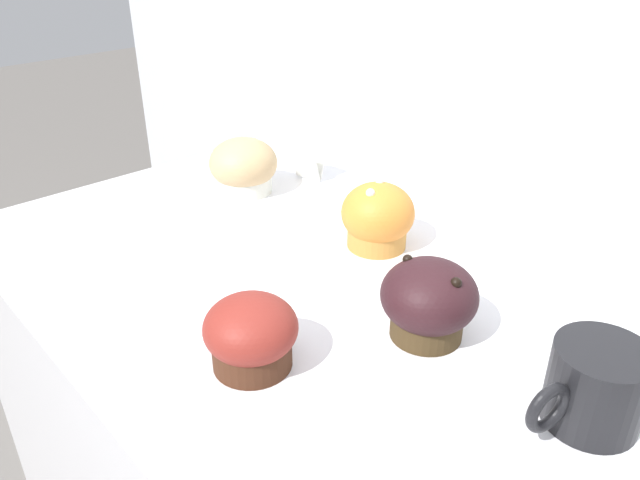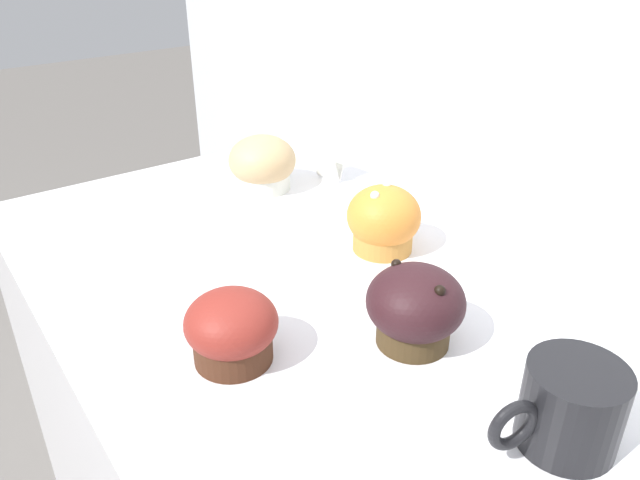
# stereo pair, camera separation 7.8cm
# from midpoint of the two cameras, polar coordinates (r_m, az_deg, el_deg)

# --- Properties ---
(wall_back) EXTENTS (3.20, 0.10, 1.80)m
(wall_back) POSITION_cam_midpoint_polar(r_m,az_deg,el_deg) (1.23, 20.38, 4.22)
(wall_back) COLOR silver
(wall_back) RESTS_ON ground
(muffin_front_center) EXTENTS (0.10, 0.10, 0.08)m
(muffin_front_center) POSITION_cam_midpoint_polar(r_m,az_deg,el_deg) (0.64, -9.87, -8.60)
(muffin_front_center) COLOR #452516
(muffin_front_center) RESTS_ON display_counter
(muffin_back_left) EXTENTS (0.11, 0.11, 0.09)m
(muffin_back_left) POSITION_cam_midpoint_polar(r_m,az_deg,el_deg) (1.02, -9.20, 6.56)
(muffin_back_left) COLOR silver
(muffin_back_left) RESTS_ON display_counter
(muffin_back_right) EXTENTS (0.10, 0.10, 0.10)m
(muffin_back_right) POSITION_cam_midpoint_polar(r_m,az_deg,el_deg) (0.84, 2.66, 1.99)
(muffin_back_right) COLOR #C7873B
(muffin_back_right) RESTS_ON display_counter
(muffin_front_left) EXTENTS (0.10, 0.10, 0.09)m
(muffin_front_left) POSITION_cam_midpoint_polar(r_m,az_deg,el_deg) (0.67, 6.53, -5.70)
(muffin_front_left) COLOR #3F2F19
(muffin_front_left) RESTS_ON display_counter
(coffee_cup) EXTENTS (0.09, 0.13, 0.08)m
(coffee_cup) POSITION_cam_midpoint_polar(r_m,az_deg,el_deg) (0.60, 20.43, -12.46)
(coffee_cup) COLOR black
(coffee_cup) RESTS_ON display_counter
(price_card) EXTENTS (0.06, 0.05, 0.06)m
(price_card) POSITION_cam_midpoint_polar(r_m,az_deg,el_deg) (1.06, -3.19, 7.10)
(price_card) COLOR white
(price_card) RESTS_ON display_counter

